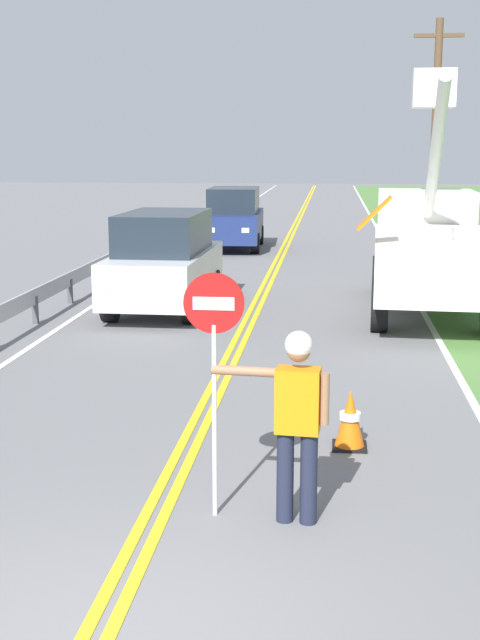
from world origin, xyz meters
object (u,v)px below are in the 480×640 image
object	(u,v)px
flagger_worker	(297,414)
oncoming_suv_nearest	(165,261)
stop_sign_paddle	(214,340)
utility_pole_mid	(435,127)
utility_bucket_truck	(429,244)
oncoming_suv_second	(234,218)
traffic_cone_lead	(350,420)

from	to	relation	value
flagger_worker	oncoming_suv_nearest	world-z (taller)	oncoming_suv_nearest
stop_sign_paddle	utility_pole_mid	world-z (taller)	utility_pole_mid
stop_sign_paddle	utility_bucket_truck	size ratio (longest dim) A/B	0.34
flagger_worker	oncoming_suv_second	size ratio (longest dim) A/B	0.39
stop_sign_paddle	traffic_cone_lead	distance (m)	2.76
oncoming_suv_second	flagger_worker	bearing A→B (deg)	-81.97
stop_sign_paddle	oncoming_suv_second	world-z (taller)	stop_sign_paddle
oncoming_suv_nearest	flagger_worker	bearing A→B (deg)	-72.52
flagger_worker	traffic_cone_lead	bearing A→B (deg)	75.30
utility_bucket_truck	utility_pole_mid	bearing A→B (deg)	83.40
flagger_worker	oncoming_suv_second	world-z (taller)	oncoming_suv_second
utility_bucket_truck	traffic_cone_lead	world-z (taller)	utility_bucket_truck
flagger_worker	utility_pole_mid	bearing A→B (deg)	80.96
flagger_worker	oncoming_suv_nearest	bearing A→B (deg)	107.48
stop_sign_paddle	utility_bucket_truck	world-z (taller)	utility_bucket_truck
utility_bucket_truck	oncoming_suv_nearest	bearing A→B (deg)	-172.58
stop_sign_paddle	oncoming_suv_nearest	distance (m)	10.60
flagger_worker	utility_bucket_truck	bearing A→B (deg)	77.88
utility_bucket_truck	oncoming_suv_second	size ratio (longest dim) A/B	1.48
utility_bucket_truck	oncoming_suv_nearest	size ratio (longest dim) A/B	1.49
oncoming_suv_nearest	oncoming_suv_second	xyz separation A→B (m)	(0.18, 11.51, 0.00)
flagger_worker	utility_pole_mid	size ratio (longest dim) A/B	0.23
oncoming_suv_nearest	oncoming_suv_second	bearing A→B (deg)	89.12
flagger_worker	utility_pole_mid	distance (m)	25.88
traffic_cone_lead	stop_sign_paddle	bearing A→B (deg)	-123.19
oncoming_suv_nearest	utility_pole_mid	distance (m)	16.99
oncoming_suv_nearest	stop_sign_paddle	bearing A→B (deg)	-76.36
flagger_worker	oncoming_suv_nearest	xyz separation A→B (m)	(-3.26, 10.35, 0.01)
stop_sign_paddle	utility_bucket_truck	bearing A→B (deg)	74.06
flagger_worker	traffic_cone_lead	world-z (taller)	flagger_worker
stop_sign_paddle	oncoming_suv_nearest	xyz separation A→B (m)	(-2.49, 10.28, -0.65)
oncoming_suv_second	oncoming_suv_nearest	bearing A→B (deg)	-90.88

